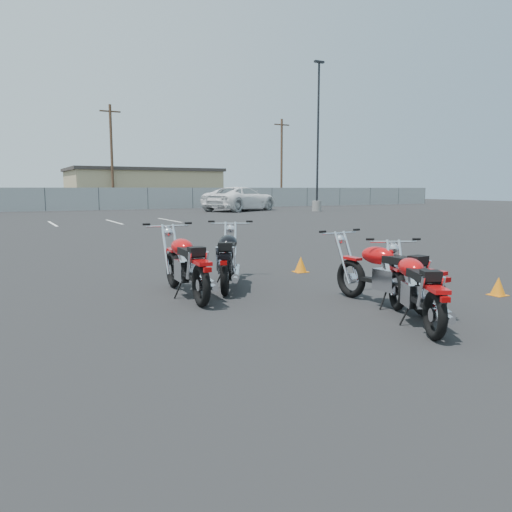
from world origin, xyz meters
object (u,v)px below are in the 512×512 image
motorcycle_third_red (387,274)px  white_van (241,192)px  motorcycle_rear_red (415,288)px  motorcycle_second_black (228,259)px  motorcycle_front_red (186,265)px

motorcycle_third_red → white_van: white_van is taller
motorcycle_third_red → motorcycle_rear_red: bearing=-110.3°
motorcycle_third_red → motorcycle_rear_red: motorcycle_third_red is taller
motorcycle_second_black → white_van: size_ratio=0.28×
motorcycle_rear_red → white_van: (12.38, 30.55, 1.00)m
motorcycle_second_black → motorcycle_rear_red: 3.54m
motorcycle_front_red → motorcycle_second_black: motorcycle_front_red is taller
motorcycle_rear_red → white_van: white_van is taller
motorcycle_second_black → motorcycle_rear_red: size_ratio=1.09×
motorcycle_second_black → motorcycle_third_red: 2.87m
motorcycle_second_black → motorcycle_front_red: bearing=-156.0°
motorcycle_front_red → motorcycle_second_black: (0.93, 0.41, -0.01)m
motorcycle_third_red → white_van: bearing=67.9°
motorcycle_rear_red → motorcycle_third_red: bearing=69.7°
white_van → motorcycle_second_black: bearing=125.4°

